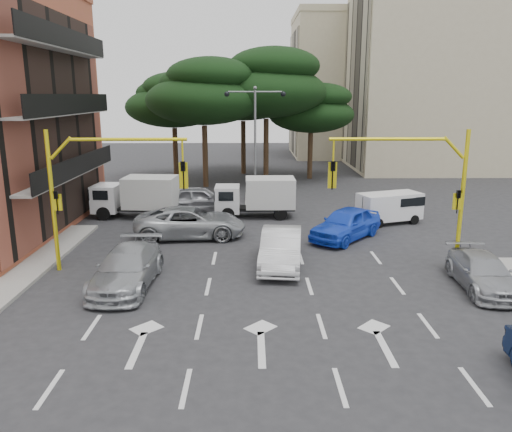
{
  "coord_description": "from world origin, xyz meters",
  "views": [
    {
      "loc": [
        -0.3,
        -18.47,
        7.38
      ],
      "look_at": [
        -0.05,
        5.17,
        1.6
      ],
      "focal_mm": 35.0,
      "sensor_mm": 36.0,
      "label": 1
    }
  ],
  "objects": [
    {
      "name": "pine_left_far",
      "position": [
        -6.94,
        25.96,
        6.91
      ],
      "size": [
        8.32,
        8.32,
        9.3
      ],
      "color": "#382616",
      "rests_on": "ground"
    },
    {
      "name": "car_blue_compact",
      "position": [
        4.65,
        6.61,
        0.83
      ],
      "size": [
        4.63,
        4.95,
        1.65
      ],
      "primitive_type": "imported",
      "rotation": [
        0.0,
        0.0,
        -0.71
      ],
      "color": "blue",
      "rests_on": "ground"
    },
    {
      "name": "car_white_hatch",
      "position": [
        1.02,
        2.43,
        0.81
      ],
      "size": [
        2.21,
        5.07,
        1.62
      ],
      "primitive_type": "imported",
      "rotation": [
        0.0,
        0.0,
        -0.1
      ],
      "color": "silver",
      "rests_on": "ground"
    },
    {
      "name": "car_silver_cross_a",
      "position": [
        -3.51,
        7.04,
        0.81
      ],
      "size": [
        5.99,
        3.1,
        1.61
      ],
      "primitive_type": "imported",
      "rotation": [
        0.0,
        0.0,
        1.65
      ],
      "color": "#A2A6AA",
      "rests_on": "ground"
    },
    {
      "name": "pine_left_near",
      "position": [
        -3.94,
        21.96,
        7.6
      ],
      "size": [
        9.15,
        9.15,
        10.23
      ],
      "color": "#382616",
      "rests_on": "ground"
    },
    {
      "name": "pine_back",
      "position": [
        -0.94,
        28.96,
        7.6
      ],
      "size": [
        9.15,
        9.15,
        10.23
      ],
      "color": "#382616",
      "rests_on": "ground"
    },
    {
      "name": "apartment_beige_near",
      "position": [
        19.95,
        32.0,
        9.35
      ],
      "size": [
        20.2,
        12.15,
        18.7
      ],
      "color": "#C3B592",
      "rests_on": "ground"
    },
    {
      "name": "car_silver_cross_b",
      "position": [
        -3.6,
        13.0,
        0.82
      ],
      "size": [
        4.94,
        2.22,
        1.65
      ],
      "primitive_type": "imported",
      "rotation": [
        0.0,
        0.0,
        1.63
      ],
      "color": "gray",
      "rests_on": "ground"
    },
    {
      "name": "car_silver_parked",
      "position": [
        8.7,
        -0.29,
        0.66
      ],
      "size": [
        2.13,
        4.63,
        1.31
      ],
      "primitive_type": "imported",
      "rotation": [
        0.0,
        0.0,
        -0.06
      ],
      "color": "#9EA0A5",
      "rests_on": "ground"
    },
    {
      "name": "signal_mast_right",
      "position": [
        6.8,
        1.99,
        3.88
      ],
      "size": [
        5.79,
        0.37,
        6.0
      ],
      "color": "yellow",
      "rests_on": "ground"
    },
    {
      "name": "street_lamp_center",
      "position": [
        0.0,
        16.0,
        5.43
      ],
      "size": [
        4.16,
        0.36,
        7.77
      ],
      "color": "slate",
      "rests_on": "median_strip"
    },
    {
      "name": "ground",
      "position": [
        0.0,
        0.0,
        0.0
      ],
      "size": [
        120.0,
        120.0,
        0.0
      ],
      "primitive_type": "plane",
      "color": "#28282B",
      "rests_on": "ground"
    },
    {
      "name": "van_white",
      "position": [
        7.82,
        9.91,
        0.91
      ],
      "size": [
        3.99,
        2.77,
        1.83
      ],
      "primitive_type": null,
      "rotation": [
        0.0,
        0.0,
        -1.23
      ],
      "color": "white",
      "rests_on": "ground"
    },
    {
      "name": "pine_center",
      "position": [
        1.06,
        23.96,
        8.3
      ],
      "size": [
        9.98,
        9.98,
        11.16
      ],
      "color": "#382616",
      "rests_on": "ground"
    },
    {
      "name": "box_truck_a",
      "position": [
        -7.35,
        11.54,
        1.26
      ],
      "size": [
        5.29,
        2.55,
        2.53
      ],
      "primitive_type": null,
      "rotation": [
        0.0,
        0.0,
        1.49
      ],
      "color": "white",
      "rests_on": "ground"
    },
    {
      "name": "signal_mast_left",
      "position": [
        -6.8,
        1.99,
        3.88
      ],
      "size": [
        5.79,
        0.37,
        6.0
      ],
      "color": "yellow",
      "rests_on": "ground"
    },
    {
      "name": "apartment_beige_far",
      "position": [
        12.95,
        44.0,
        8.35
      ],
      "size": [
        16.2,
        12.15,
        16.7
      ],
      "color": "#C3B592",
      "rests_on": "ground"
    },
    {
      "name": "box_truck_b",
      "position": [
        -0.01,
        11.54,
        1.22
      ],
      "size": [
        4.97,
        2.13,
        2.43
      ],
      "primitive_type": null,
      "rotation": [
        0.0,
        0.0,
        1.58
      ],
      "color": "silver",
      "rests_on": "ground"
    },
    {
      "name": "median_strip",
      "position": [
        0.0,
        16.0,
        0.07
      ],
      "size": [
        1.4,
        6.0,
        0.15
      ],
      "primitive_type": "cube",
      "color": "gray",
      "rests_on": "ground"
    },
    {
      "name": "car_silver_wagon",
      "position": [
        -5.17,
        0.07,
        0.76
      ],
      "size": [
        2.3,
        5.28,
        1.51
      ],
      "primitive_type": "imported",
      "rotation": [
        0.0,
        0.0,
        -0.04
      ],
      "color": "#A0A3A8",
      "rests_on": "ground"
    },
    {
      "name": "pine_right",
      "position": [
        5.06,
        25.96,
        6.22
      ],
      "size": [
        7.49,
        7.49,
        8.37
      ],
      "color": "#382616",
      "rests_on": "ground"
    }
  ]
}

